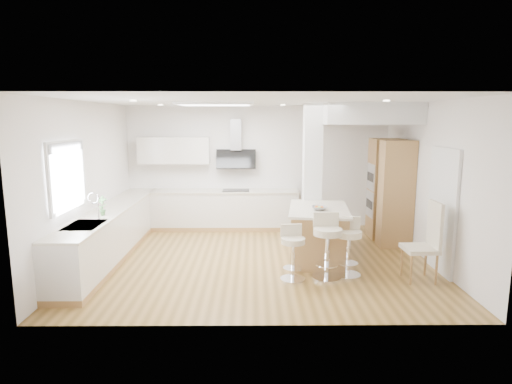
{
  "coord_description": "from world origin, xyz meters",
  "views": [
    {
      "loc": [
        -0.11,
        -7.39,
        2.49
      ],
      "look_at": [
        -0.06,
        0.4,
        1.17
      ],
      "focal_mm": 30.0,
      "sensor_mm": 36.0,
      "label": 1
    }
  ],
  "objects_px": {
    "bar_stool_a": "(293,250)",
    "bar_stool_c": "(348,244)",
    "peninsula": "(318,234)",
    "bar_stool_b": "(327,242)",
    "dining_chair": "(427,239)"
  },
  "relations": [
    {
      "from": "bar_stool_a",
      "to": "bar_stool_c",
      "type": "relative_size",
      "value": 0.92
    },
    {
      "from": "bar_stool_a",
      "to": "bar_stool_c",
      "type": "xyz_separation_m",
      "value": [
        0.91,
        0.18,
        0.04
      ]
    },
    {
      "from": "bar_stool_a",
      "to": "dining_chair",
      "type": "relative_size",
      "value": 0.69
    },
    {
      "from": "peninsula",
      "to": "bar_stool_c",
      "type": "bearing_deg",
      "value": -59.5
    },
    {
      "from": "bar_stool_a",
      "to": "dining_chair",
      "type": "bearing_deg",
      "value": -8.73
    },
    {
      "from": "bar_stool_c",
      "to": "dining_chair",
      "type": "height_order",
      "value": "dining_chair"
    },
    {
      "from": "peninsula",
      "to": "bar_stool_c",
      "type": "distance_m",
      "value": 0.89
    },
    {
      "from": "bar_stool_c",
      "to": "bar_stool_a",
      "type": "bearing_deg",
      "value": -159.35
    },
    {
      "from": "peninsula",
      "to": "dining_chair",
      "type": "bearing_deg",
      "value": -27.05
    },
    {
      "from": "bar_stool_a",
      "to": "bar_stool_c",
      "type": "bearing_deg",
      "value": 3.32
    },
    {
      "from": "bar_stool_a",
      "to": "dining_chair",
      "type": "xyz_separation_m",
      "value": [
        2.08,
        -0.03,
        0.18
      ]
    },
    {
      "from": "bar_stool_a",
      "to": "bar_stool_c",
      "type": "distance_m",
      "value": 0.93
    },
    {
      "from": "peninsula",
      "to": "bar_stool_a",
      "type": "height_order",
      "value": "peninsula"
    },
    {
      "from": "bar_stool_b",
      "to": "bar_stool_c",
      "type": "distance_m",
      "value": 0.39
    },
    {
      "from": "bar_stool_b",
      "to": "dining_chair",
      "type": "xyz_separation_m",
      "value": [
        1.54,
        -0.09,
        0.08
      ]
    }
  ]
}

